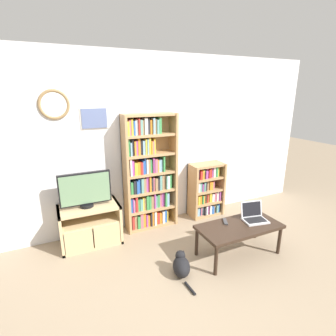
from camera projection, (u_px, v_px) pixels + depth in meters
name	position (u px, v px, depth m)	size (l,w,h in m)	color
ground_plane	(193.00, 286.00, 2.88)	(18.00, 18.00, 0.00)	gray
wall_back	(140.00, 143.00, 3.93)	(6.25, 0.09, 2.60)	silver
tv_stand	(90.00, 225.00, 3.61)	(0.80, 0.46, 0.56)	tan
television	(85.00, 190.00, 3.46)	(0.67, 0.18, 0.48)	black
bookshelf_tall	(148.00, 176.00, 3.94)	(0.79, 0.27, 1.76)	tan
bookshelf_short	(205.00, 190.00, 4.45)	(0.58, 0.31, 0.91)	tan
coffee_table	(239.00, 228.00, 3.34)	(1.07, 0.51, 0.42)	#332319
laptop	(254.00, 216.00, 3.45)	(0.35, 0.31, 0.23)	silver
remote_near_laptop	(225.00, 222.00, 3.40)	(0.11, 0.16, 0.02)	#38383A
cat	(181.00, 265.00, 3.04)	(0.29, 0.53, 0.27)	black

